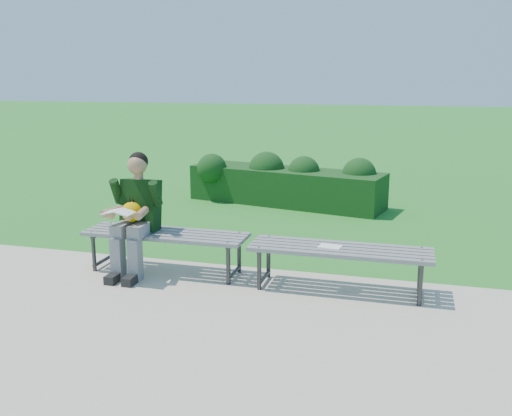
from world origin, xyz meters
The scene contains 7 objects.
ground centered at (0.00, 0.00, 0.00)m, with size 80.00×80.00×0.00m.
walkway centered at (0.00, -1.75, 0.01)m, with size 30.00×3.50×0.02m.
hedge centered at (-0.06, 3.43, 0.38)m, with size 3.44×1.52×0.88m.
bench_left centered at (-0.56, -0.39, 0.42)m, with size 1.80×0.50×0.46m.
bench_right centered at (1.35, -0.46, 0.42)m, with size 1.80×0.50×0.46m.
seated_boy centered at (-0.86, -0.48, 0.71)m, with size 0.56×0.76×1.31m.
paper_sheet centered at (1.25, -0.46, 0.47)m, with size 0.24×0.19×0.01m.
Camera 1 is at (1.99, -5.90, 2.11)m, focal length 40.00 mm.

